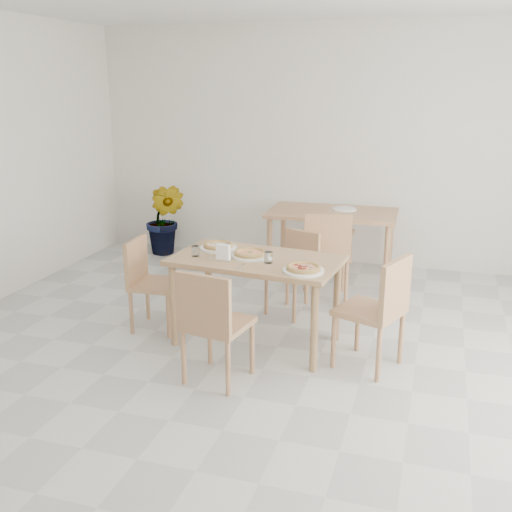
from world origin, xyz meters
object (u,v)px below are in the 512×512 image
(potted_plant, at_px, (165,219))
(main_table, at_px, (256,269))
(plate_empty, at_px, (345,209))
(chair_back_s, at_px, (327,250))
(chair_north, at_px, (296,266))
(chair_back_n, at_px, (342,222))
(chair_south, at_px, (212,319))
(chair_east, at_px, (380,305))
(plate_mushroom, at_px, (218,248))
(tumbler_b, at_px, (195,251))
(tumbler_a, at_px, (268,257))
(plate_pepperoni, at_px, (303,271))
(plate_margherita, at_px, (250,256))
(pizza_margherita, at_px, (250,253))
(pizza_pepperoni, at_px, (303,268))
(second_table, at_px, (332,219))
(napkin_holder, at_px, (223,253))
(pizza_mushroom, at_px, (218,245))
(chair_west, at_px, (148,277))

(potted_plant, bearing_deg, main_table, -49.62)
(plate_empty, bearing_deg, chair_back_s, -91.10)
(chair_north, bearing_deg, chair_back_n, 109.36)
(chair_back_n, bearing_deg, chair_south, -94.04)
(chair_east, height_order, plate_mushroom, chair_east)
(chair_east, relative_size, tumbler_b, 10.55)
(tumbler_a, xyz_separation_m, tumbler_b, (-0.63, 0.01, -0.00))
(plate_pepperoni, bearing_deg, plate_empty, 91.69)
(plate_empty, bearing_deg, plate_margherita, -101.95)
(potted_plant, bearing_deg, pizza_margherita, -50.22)
(pizza_margherita, bearing_deg, potted_plant, 129.78)
(main_table, bearing_deg, plate_pepperoni, -22.77)
(pizza_pepperoni, relative_size, tumbler_b, 3.90)
(plate_margherita, distance_m, second_table, 2.00)
(napkin_holder, relative_size, potted_plant, 0.15)
(chair_south, height_order, chair_back_n, chair_south)
(plate_margherita, relative_size, plate_empty, 1.16)
(chair_north, relative_size, plate_margherita, 2.48)
(main_table, distance_m, tumbler_a, 0.22)
(plate_margherita, xyz_separation_m, pizza_margherita, (0.00, 0.00, 0.02))
(plate_pepperoni, distance_m, chair_back_n, 3.02)
(pizza_pepperoni, height_order, chair_back_s, chair_back_s)
(pizza_margherita, distance_m, potted_plant, 2.91)
(plate_pepperoni, xyz_separation_m, pizza_mushroom, (-0.85, 0.41, 0.02))
(chair_east, height_order, tumbler_a, chair_east)
(plate_margherita, xyz_separation_m, chair_back_s, (0.42, 1.16, -0.23))
(chair_south, xyz_separation_m, second_table, (0.35, 2.78, 0.15))
(chair_south, height_order, second_table, chair_south)
(plate_mushroom, xyz_separation_m, tumbler_a, (0.53, -0.27, 0.04))
(chair_south, distance_m, second_table, 2.80)
(chair_north, relative_size, chair_east, 0.87)
(main_table, distance_m, pizza_mushroom, 0.45)
(second_table, bearing_deg, chair_back_s, -85.05)
(main_table, height_order, pizza_mushroom, pizza_mushroom)
(plate_empty, bearing_deg, napkin_holder, -105.01)
(pizza_margherita, xyz_separation_m, second_table, (0.32, 1.97, -0.12))
(plate_mushroom, relative_size, tumbler_b, 3.70)
(chair_west, bearing_deg, chair_back_n, -28.28)
(chair_west, distance_m, pizza_mushroom, 0.70)
(chair_back_n, bearing_deg, napkin_holder, -97.88)
(pizza_pepperoni, relative_size, napkin_holder, 2.44)
(pizza_margherita, relative_size, second_table, 0.19)
(plate_pepperoni, bearing_deg, pizza_margherita, 152.58)
(chair_east, relative_size, chair_back_s, 0.98)
(tumbler_b, bearing_deg, tumbler_a, -0.47)
(napkin_holder, bearing_deg, plate_pepperoni, -3.36)
(napkin_holder, bearing_deg, chair_west, 169.91)
(tumbler_b, bearing_deg, chair_back_n, 75.26)
(plate_margherita, height_order, chair_back_n, chair_back_n)
(chair_back_s, xyz_separation_m, plate_empty, (0.02, 0.93, 0.23))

